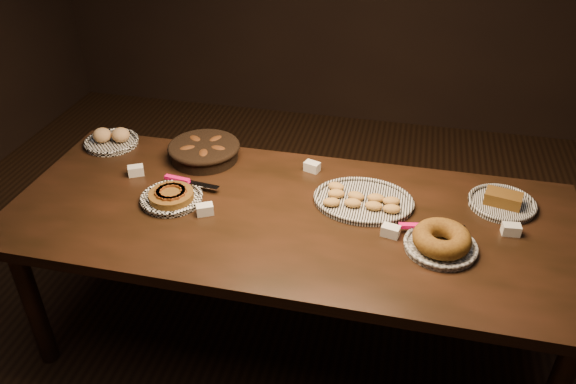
% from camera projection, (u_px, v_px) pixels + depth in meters
% --- Properties ---
extents(ground, '(5.00, 5.00, 0.00)m').
position_uv_depth(ground, '(290.00, 336.00, 2.77)').
color(ground, black).
rests_on(ground, ground).
extents(buffet_table, '(2.40, 1.00, 0.75)m').
position_uv_depth(buffet_table, '(291.00, 227.00, 2.40)').
color(buffet_table, black).
rests_on(buffet_table, ground).
extents(apple_tart_plate, '(0.32, 0.28, 0.05)m').
position_uv_depth(apple_tart_plate, '(172.00, 196.00, 2.42)').
color(apple_tart_plate, white).
rests_on(apple_tart_plate, buffet_table).
extents(madeleine_platter, '(0.43, 0.35, 0.05)m').
position_uv_depth(madeleine_platter, '(363.00, 200.00, 2.40)').
color(madeleine_platter, black).
rests_on(madeleine_platter, buffet_table).
extents(bundt_cake_plate, '(0.31, 0.28, 0.09)m').
position_uv_depth(bundt_cake_plate, '(441.00, 241.00, 2.14)').
color(bundt_cake_plate, black).
rests_on(bundt_cake_plate, buffet_table).
extents(croissant_basket, '(0.38, 0.38, 0.09)m').
position_uv_depth(croissant_basket, '(204.00, 150.00, 2.71)').
color(croissant_basket, black).
rests_on(croissant_basket, buffet_table).
extents(bread_roll_plate, '(0.27, 0.27, 0.08)m').
position_uv_depth(bread_roll_plate, '(112.00, 139.00, 2.84)').
color(bread_roll_plate, white).
rests_on(bread_roll_plate, buffet_table).
extents(loaf_plate, '(0.28, 0.28, 0.07)m').
position_uv_depth(loaf_plate, '(502.00, 202.00, 2.39)').
color(loaf_plate, black).
rests_on(loaf_plate, buffet_table).
extents(tent_cards, '(1.73, 0.51, 0.04)m').
position_uv_depth(tent_cards, '(304.00, 199.00, 2.40)').
color(tent_cards, white).
rests_on(tent_cards, buffet_table).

